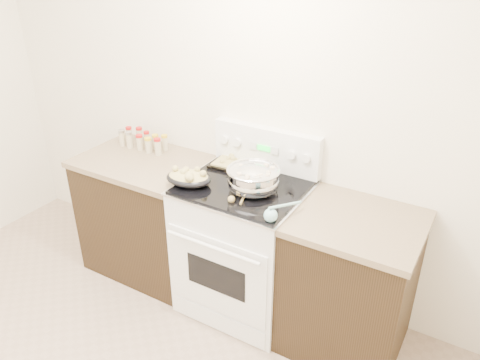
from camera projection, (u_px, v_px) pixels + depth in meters
The scene contains 9 objects.
counter_left at pixel (149, 214), 3.52m from camera, with size 0.93×0.67×0.92m.
counter_right at pixel (349, 284), 2.82m from camera, with size 0.73×0.67×0.92m.
kitchen_range at pixel (244, 244), 3.13m from camera, with size 0.78×0.73×1.22m.
mixing_bowl at pixel (253, 180), 2.82m from camera, with size 0.33×0.33×0.19m.
roasting_pan at pixel (189, 177), 2.90m from camera, with size 0.33×0.26×0.11m.
baking_sheet at pixel (242, 164), 3.15m from camera, with size 0.41×0.30×0.06m.
wooden_spoon at pixel (236, 197), 2.76m from camera, with size 0.10×0.25×0.04m.
blue_ladle at pixel (272, 214), 2.55m from camera, with size 0.13×0.26×0.10m.
spice_jars at pixel (143, 140), 3.46m from camera, with size 0.40×0.15×0.13m.
Camera 1 is at (1.64, -0.81, 2.32)m, focal length 35.00 mm.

